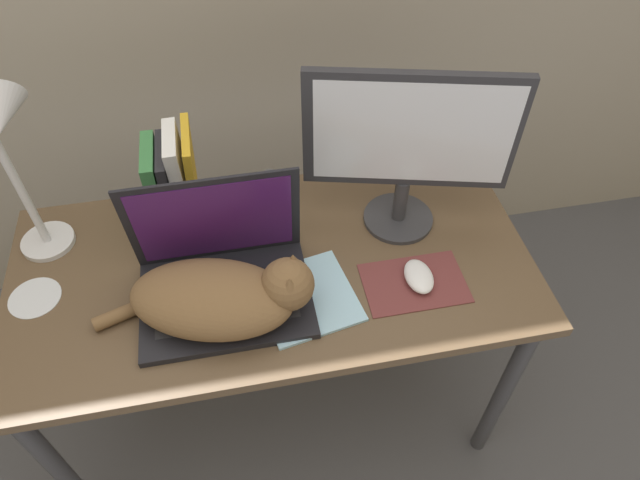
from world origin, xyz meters
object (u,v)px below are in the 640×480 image
at_px(external_monitor, 409,144).
at_px(computer_mouse, 419,276).
at_px(laptop, 223,275).
at_px(cat, 222,297).
at_px(webcam, 270,180).
at_px(cd_disc, 35,298).
at_px(book_row, 173,180).
at_px(notepad, 307,297).
at_px(desk_lamp, 10,146).

xyz_separation_m(external_monitor, computer_mouse, (-0.01, -0.21, -0.23)).
distance_m(laptop, cat, 0.07).
height_order(webcam, cd_disc, webcam).
bearing_deg(cat, book_row, 104.34).
distance_m(book_row, webcam, 0.26).
distance_m(laptop, book_row, 0.30).
xyz_separation_m(laptop, notepad, (0.19, -0.06, -0.05)).
relative_size(laptop, desk_lamp, 0.80).
xyz_separation_m(external_monitor, notepad, (-0.28, -0.20, -0.25)).
relative_size(cat, cd_disc, 4.13).
bearing_deg(webcam, book_row, -173.86).
height_order(desk_lamp, webcam, desk_lamp).
xyz_separation_m(cat, book_row, (-0.09, 0.35, 0.05)).
distance_m(cat, external_monitor, 0.55).
bearing_deg(cd_disc, computer_mouse, -7.77).
height_order(laptop, cd_disc, laptop).
xyz_separation_m(laptop, external_monitor, (0.46, 0.14, 0.20)).
distance_m(computer_mouse, notepad, 0.27).
distance_m(notepad, cd_disc, 0.64).
bearing_deg(webcam, cat, -112.21).
distance_m(laptop, notepad, 0.20).
relative_size(external_monitor, cd_disc, 4.00).
bearing_deg(computer_mouse, book_row, 148.05).
xyz_separation_m(laptop, cd_disc, (-0.44, 0.06, -0.05)).
bearing_deg(notepad, external_monitor, 36.32).
bearing_deg(computer_mouse, external_monitor, 87.21).
bearing_deg(external_monitor, computer_mouse, -92.79).
relative_size(laptop, external_monitor, 0.81).
relative_size(computer_mouse, desk_lamp, 0.21).
relative_size(laptop, cd_disc, 3.25).
height_order(computer_mouse, book_row, book_row).
relative_size(cat, external_monitor, 1.03).
height_order(cat, notepad, cat).
bearing_deg(desk_lamp, notepad, -24.66).
height_order(notepad, webcam, webcam).
bearing_deg(notepad, cd_disc, 169.01).
height_order(computer_mouse, webcam, webcam).
xyz_separation_m(notepad, cd_disc, (-0.62, 0.12, -0.00)).
xyz_separation_m(notepad, webcam, (-0.04, 0.37, 0.05)).
bearing_deg(notepad, laptop, 161.80).
relative_size(cat, desk_lamp, 1.02).
distance_m(notepad, webcam, 0.37).
bearing_deg(desk_lamp, cd_disc, -108.63).
distance_m(cat, desk_lamp, 0.54).
xyz_separation_m(cat, notepad, (0.19, 0.01, -0.07)).
bearing_deg(book_row, webcam, 6.14).
xyz_separation_m(cat, webcam, (0.15, 0.38, -0.02)).
relative_size(webcam, cd_disc, 0.67).
bearing_deg(external_monitor, notepad, -143.68).
distance_m(laptop, webcam, 0.34).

